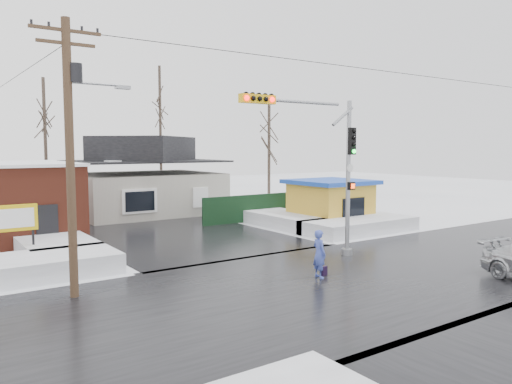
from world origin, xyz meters
TOP-DOWN VIEW (x-y plane):
  - ground at (0.00, 0.00)m, footprint 120.00×120.00m
  - road_ns at (0.00, 0.00)m, footprint 10.00×120.00m
  - road_ew at (0.00, 0.00)m, footprint 120.00×10.00m
  - snowbank_nw at (-9.00, 7.00)m, footprint 7.00×3.00m
  - snowbank_ne at (9.00, 7.00)m, footprint 7.00×3.00m
  - snowbank_nside_w at (-7.00, 12.00)m, footprint 3.00×8.00m
  - snowbank_nside_e at (7.00, 12.00)m, footprint 3.00×8.00m
  - traffic_signal at (2.43, 2.97)m, footprint 6.05×0.68m
  - utility_pole at (-7.93, 3.50)m, footprint 3.15×0.44m
  - marquee_sign at (-9.00, 9.49)m, footprint 2.20×0.21m
  - house at (2.00, 22.00)m, footprint 10.40×8.40m
  - kiosk at (9.50, 9.99)m, footprint 4.60×4.60m
  - fence at (6.50, 14.00)m, footprint 8.00×0.12m
  - tree_far_left at (-4.00, 26.00)m, footprint 3.00×3.00m
  - tree_far_mid at (6.00, 28.00)m, footprint 3.00×3.00m
  - tree_far_right at (12.00, 20.00)m, footprint 3.00×3.00m
  - pedestrian at (0.25, 0.72)m, footprint 0.51×0.71m
  - shopping_bag at (0.64, 0.86)m, footprint 0.30×0.18m

SIDE VIEW (x-z plane):
  - ground at x=0.00m, z-range 0.00..0.00m
  - road_ns at x=0.00m, z-range 0.00..0.02m
  - road_ew at x=0.00m, z-range 0.00..0.02m
  - shopping_bag at x=0.64m, z-range 0.00..0.35m
  - snowbank_nw at x=-9.00m, z-range 0.00..0.80m
  - snowbank_ne at x=9.00m, z-range 0.00..0.80m
  - snowbank_nside_w at x=-7.00m, z-range 0.00..0.80m
  - snowbank_nside_e at x=7.00m, z-range 0.00..0.80m
  - fence at x=6.50m, z-range 0.00..1.80m
  - pedestrian at x=0.25m, z-range 0.00..1.83m
  - kiosk at x=9.50m, z-range 0.03..2.90m
  - marquee_sign at x=-9.00m, z-range 0.65..3.20m
  - house at x=2.00m, z-range -0.26..5.50m
  - traffic_signal at x=2.43m, z-range 1.04..8.04m
  - utility_pole at x=-7.93m, z-range 0.61..9.61m
  - tree_far_right at x=12.00m, z-range 2.66..11.66m
  - tree_far_left at x=-4.00m, z-range 2.95..12.95m
  - tree_far_mid at x=6.00m, z-range 3.54..15.54m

